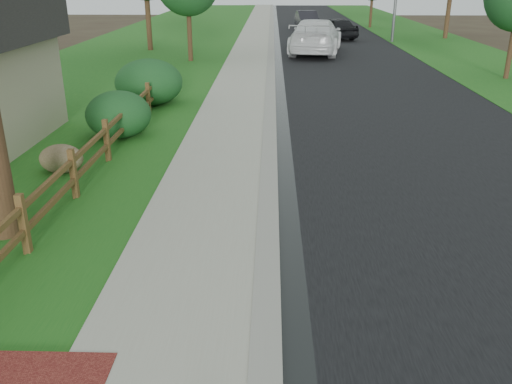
{
  "coord_description": "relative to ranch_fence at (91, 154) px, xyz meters",
  "views": [
    {
      "loc": [
        0.43,
        -5.11,
        4.38
      ],
      "look_at": [
        0.19,
        3.61,
        0.86
      ],
      "focal_mm": 38.0,
      "sensor_mm": 36.0,
      "label": 1
    }
  ],
  "objects": [
    {
      "name": "ground",
      "position": [
        3.6,
        -6.4,
        -0.62
      ],
      "size": [
        120.0,
        120.0,
        0.0
      ],
      "primitive_type": "plane",
      "color": "#33251B"
    },
    {
      "name": "road",
      "position": [
        8.2,
        28.6,
        -0.61
      ],
      "size": [
        8.0,
        90.0,
        0.02
      ],
      "primitive_type": "cube",
      "color": "black",
      "rests_on": "ground"
    },
    {
      "name": "curb",
      "position": [
        4.0,
        28.6,
        -0.56
      ],
      "size": [
        0.4,
        90.0,
        0.12
      ],
      "primitive_type": "cube",
      "color": "gray",
      "rests_on": "ground"
    },
    {
      "name": "wet_gutter",
      "position": [
        4.35,
        28.6,
        -0.6
      ],
      "size": [
        0.5,
        90.0,
        0.0
      ],
      "primitive_type": "cube",
      "color": "black",
      "rests_on": "road"
    },
    {
      "name": "sidewalk",
      "position": [
        2.7,
        28.6,
        -0.57
      ],
      "size": [
        2.2,
        90.0,
        0.1
      ],
      "primitive_type": "cube",
      "color": "#9F9B8A",
      "rests_on": "ground"
    },
    {
      "name": "grass_strip",
      "position": [
        0.8,
        28.6,
        -0.59
      ],
      "size": [
        1.6,
        90.0,
        0.06
      ],
      "primitive_type": "cube",
      "color": "#1B5819",
      "rests_on": "ground"
    },
    {
      "name": "lawn_near",
      "position": [
        -4.4,
        28.6,
        -0.6
      ],
      "size": [
        9.0,
        90.0,
        0.04
      ],
      "primitive_type": "cube",
      "color": "#1B5819",
      "rests_on": "ground"
    },
    {
      "name": "verge_far",
      "position": [
        15.1,
        28.6,
        -0.6
      ],
      "size": [
        6.0,
        90.0,
        0.04
      ],
      "primitive_type": "cube",
      "color": "#1B5819",
      "rests_on": "ground"
    },
    {
      "name": "ranch_fence",
      "position": [
        0.0,
        0.0,
        0.0
      ],
      "size": [
        0.12,
        16.92,
        1.1
      ],
      "color": "#462D17",
      "rests_on": "ground"
    },
    {
      "name": "white_suv",
      "position": [
        6.6,
        21.11,
        0.38
      ],
      "size": [
        3.8,
        7.1,
        1.96
      ],
      "primitive_type": "imported",
      "rotation": [
        0.0,
        0.0,
        2.98
      ],
      "color": "white",
      "rests_on": "road"
    },
    {
      "name": "dark_car_mid",
      "position": [
        8.57,
        28.99,
        0.16
      ],
      "size": [
        3.27,
        4.76,
        1.51
      ],
      "primitive_type": "imported",
      "rotation": [
        0.0,
        0.0,
        3.51
      ],
      "color": "black",
      "rests_on": "road"
    },
    {
      "name": "dark_car_far",
      "position": [
        6.99,
        36.21,
        0.14
      ],
      "size": [
        1.96,
        4.62,
        1.48
      ],
      "primitive_type": "imported",
      "rotation": [
        0.0,
        0.0,
        0.09
      ],
      "color": "black",
      "rests_on": "road"
    },
    {
      "name": "boulder",
      "position": [
        -0.89,
        0.44,
        -0.27
      ],
      "size": [
        1.18,
        0.99,
        0.69
      ],
      "primitive_type": "ellipsoid",
      "rotation": [
        0.0,
        0.0,
        0.23
      ],
      "color": "brown",
      "rests_on": "ground"
    },
    {
      "name": "shrub_c",
      "position": [
        -0.3,
        3.46,
        0.05
      ],
      "size": [
        2.44,
        2.44,
        1.33
      ],
      "primitive_type": "ellipsoid",
      "rotation": [
        0.0,
        0.0,
        0.42
      ],
      "color": "#194720",
      "rests_on": "ground"
    },
    {
      "name": "shrub_d",
      "position": [
        -0.3,
        7.6,
        0.19
      ],
      "size": [
        2.73,
        2.73,
        1.62
      ],
      "primitive_type": "ellipsoid",
      "rotation": [
        0.0,
        0.0,
        -0.16
      ],
      "color": "#194720",
      "rests_on": "ground"
    }
  ]
}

